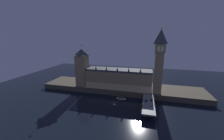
# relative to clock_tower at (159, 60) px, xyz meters

# --- Properties ---
(ground_plane) EXTENTS (400.00, 400.00, 0.00)m
(ground_plane) POSITION_rel_clock_tower_xyz_m (-47.52, -26.25, -47.78)
(ground_plane) COLOR black
(embankment) EXTENTS (220.00, 42.00, 6.86)m
(embankment) POSITION_rel_clock_tower_xyz_m (-47.52, 12.75, -44.35)
(embankment) COLOR #4C4438
(embankment) RESTS_ON ground_plane
(parliament_hall) EXTENTS (86.00, 22.49, 30.59)m
(parliament_hall) POSITION_rel_clock_tower_xyz_m (-49.22, 5.33, -28.23)
(parliament_hall) COLOR #9E845B
(parliament_hall) RESTS_ON embankment
(clock_tower) EXTENTS (11.70, 11.81, 77.29)m
(clock_tower) POSITION_rel_clock_tower_xyz_m (0.00, 0.00, 0.00)
(clock_tower) COLOR #9E845B
(clock_tower) RESTS_ON embankment
(victoria_tower) EXTENTS (14.91, 14.91, 57.22)m
(victoria_tower) POSITION_rel_clock_tower_xyz_m (-101.00, 2.56, -15.16)
(victoria_tower) COLOR #9E845B
(victoria_tower) RESTS_ON embankment
(bridge) EXTENTS (12.56, 46.00, 6.60)m
(bridge) POSITION_rel_clock_tower_xyz_m (-9.43, -31.25, -43.42)
(bridge) COLOR slate
(bridge) RESTS_ON ground_plane
(car_northbound_lead) EXTENTS (1.97, 4.33, 1.30)m
(car_northbound_lead) POSITION_rel_clock_tower_xyz_m (-12.19, -27.41, -40.57)
(car_northbound_lead) COLOR black
(car_northbound_lead) RESTS_ON bridge
(car_southbound_lead) EXTENTS (1.90, 4.77, 1.38)m
(car_southbound_lead) POSITION_rel_clock_tower_xyz_m (-6.67, -39.63, -40.53)
(car_southbound_lead) COLOR silver
(car_southbound_lead) RESTS_ON bridge
(car_southbound_trail) EXTENTS (2.06, 4.39, 1.35)m
(car_southbound_trail) POSITION_rel_clock_tower_xyz_m (-6.67, -24.03, -40.55)
(car_southbound_trail) COLOR black
(car_southbound_trail) RESTS_ON bridge
(pedestrian_mid_walk) EXTENTS (0.38, 0.38, 1.79)m
(pedestrian_mid_walk) POSITION_rel_clock_tower_xyz_m (-3.90, -34.59, -40.23)
(pedestrian_mid_walk) COLOR black
(pedestrian_mid_walk) RESTS_ON bridge
(street_lamp_near) EXTENTS (1.34, 0.60, 6.32)m
(street_lamp_near) POSITION_rel_clock_tower_xyz_m (-15.36, -45.97, -37.22)
(street_lamp_near) COLOR #2D3333
(street_lamp_near) RESTS_ON bridge
(street_lamp_mid) EXTENTS (1.34, 0.60, 6.56)m
(street_lamp_mid) POSITION_rel_clock_tower_xyz_m (-3.50, -31.25, -37.07)
(street_lamp_mid) COLOR #2D3333
(street_lamp_mid) RESTS_ON bridge
(boat_upstream) EXTENTS (13.12, 6.55, 3.18)m
(boat_upstream) POSITION_rel_clock_tower_xyz_m (-41.78, -16.35, -46.62)
(boat_upstream) COLOR #B2A893
(boat_upstream) RESTS_ON ground_plane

